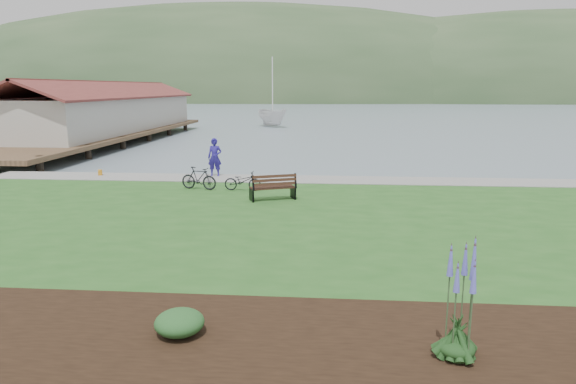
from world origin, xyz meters
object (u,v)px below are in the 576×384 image
Objects in this scene: park_bench at (273,187)px; person at (215,154)px; bicycle_a at (243,181)px; sailboat at (273,127)px.

person is at bearing 101.80° from park_bench.
sailboat is at bearing 6.16° from bicycle_a.
person reaches higher than bicycle_a.
park_bench is at bearing -116.14° from sailboat.
bicycle_a is at bearing -60.86° from person.
bicycle_a is (-1.56, 1.87, -0.13)m from park_bench.
person is 1.41× the size of bicycle_a.
park_bench is 44.71m from sailboat.
person reaches higher than park_bench.
park_bench is at bearing -57.17° from person.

